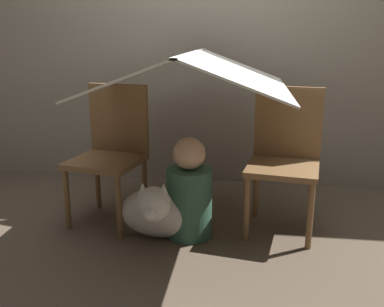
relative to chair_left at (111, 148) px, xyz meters
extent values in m
plane|color=brown|center=(0.55, -0.16, -0.49)|extent=(8.80, 8.80, 0.00)
cube|color=gray|center=(0.55, 0.87, 0.76)|extent=(7.00, 0.05, 2.50)
cylinder|color=brown|center=(-0.23, -0.22, -0.29)|extent=(0.04, 0.04, 0.40)
cylinder|color=brown|center=(0.13, -0.30, -0.29)|extent=(0.04, 0.04, 0.40)
cylinder|color=brown|center=(-0.16, 0.14, -0.29)|extent=(0.04, 0.04, 0.40)
cylinder|color=brown|center=(0.20, 0.06, -0.29)|extent=(0.04, 0.04, 0.40)
cube|color=brown|center=(-0.02, -0.08, -0.07)|extent=(0.50, 0.50, 0.04)
cube|color=brown|center=(0.02, 0.11, 0.18)|extent=(0.42, 0.12, 0.46)
cylinder|color=brown|center=(0.89, -0.23, -0.29)|extent=(0.04, 0.04, 0.40)
cylinder|color=brown|center=(1.26, -0.29, -0.29)|extent=(0.04, 0.04, 0.40)
cylinder|color=brown|center=(0.96, 0.13, -0.29)|extent=(0.04, 0.04, 0.40)
cylinder|color=brown|center=(1.32, 0.07, -0.29)|extent=(0.04, 0.04, 0.40)
cube|color=brown|center=(1.11, -0.08, -0.07)|extent=(0.49, 0.49, 0.04)
cube|color=brown|center=(1.14, 0.12, 0.18)|extent=(0.42, 0.10, 0.46)
cube|color=silver|center=(0.26, -0.08, 0.51)|extent=(0.57, 1.30, 0.22)
cube|color=silver|center=(0.83, -0.08, 0.51)|extent=(0.57, 1.30, 0.22)
cube|color=silver|center=(0.55, -0.08, 0.62)|extent=(0.04, 1.30, 0.01)
cylinder|color=#38664C|center=(0.54, -0.21, -0.27)|extent=(0.28, 0.28, 0.43)
sphere|color=#D6A884|center=(0.54, -0.21, 0.04)|extent=(0.19, 0.19, 0.19)
ellipsoid|color=silver|center=(0.37, -0.24, -0.33)|extent=(0.51, 0.25, 0.31)
sphere|color=silver|center=(0.37, -0.43, -0.20)|extent=(0.20, 0.20, 0.20)
ellipsoid|color=silver|center=(0.37, -0.52, -0.22)|extent=(0.08, 0.10, 0.07)
cone|color=silver|center=(0.31, -0.43, -0.12)|extent=(0.07, 0.07, 0.09)
cone|color=silver|center=(0.43, -0.43, -0.12)|extent=(0.07, 0.07, 0.09)
camera|label=1|loc=(0.88, -2.62, 0.72)|focal=40.00mm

